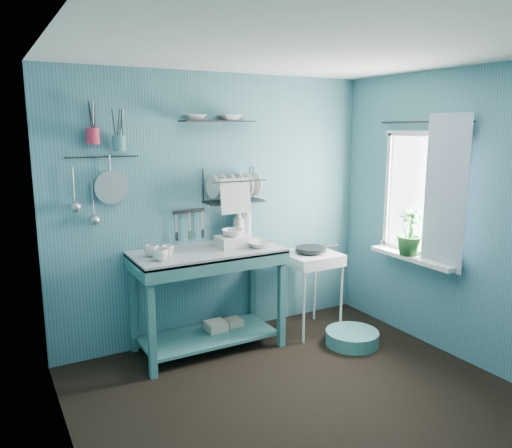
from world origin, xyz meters
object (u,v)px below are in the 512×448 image
mug_mid (168,251)px  dish_rack (234,185)px  frying_pan (311,249)px  mug_right (152,251)px  work_counter (208,300)px  utensil_cup_magenta (93,136)px  floor_basin (352,338)px  hotplate_stand (310,292)px  mug_left (160,255)px  soap_bottle (238,225)px  potted_plant (410,232)px  wash_tub (233,241)px  colander (111,188)px  water_bottle (247,224)px  utensil_cup_teal (119,143)px  storage_tin_small (234,329)px  storage_tin_large (216,333)px

mug_mid → dish_rack: dish_rack is taller
frying_pan → mug_right: bearing=176.1°
work_counter → utensil_cup_magenta: size_ratio=10.20×
floor_basin → hotplate_stand: bearing=108.6°
mug_left → soap_bottle: bearing=21.8°
work_counter → floor_basin: bearing=-31.8°
floor_basin → potted_plant: bearing=-13.8°
frying_pan → floor_basin: 0.92m
mug_left → mug_mid: size_ratio=1.23×
work_counter → potted_plant: (1.75, -0.71, 0.58)m
wash_tub → colander: 1.16m
colander → mug_left: bearing=-57.1°
work_counter → floor_basin: size_ratio=2.68×
water_bottle → utensil_cup_teal: bearing=179.9°
work_counter → frying_pan: work_counter is taller
mug_right → wash_tub: 0.75m
colander → floor_basin: (1.96, -0.83, -1.44)m
work_counter → floor_basin: 1.40m
utensil_cup_magenta → utensil_cup_teal: size_ratio=1.00×
utensil_cup_teal → storage_tin_small: size_ratio=0.65×
wash_tub → work_counter: bearing=175.4°
mug_right → utensil_cup_teal: utensil_cup_teal is taller
frying_pan → storage_tin_large: frying_pan is taller
hotplate_stand → utensil_cup_magenta: utensil_cup_magenta is taller
mug_mid → utensil_cup_teal: size_ratio=0.77×
mug_mid → wash_tub: 0.63m
wash_tub → utensil_cup_magenta: size_ratio=2.15×
colander → potted_plant: colander is taller
mug_right → storage_tin_small: size_ratio=0.61×
mug_mid → utensil_cup_magenta: (-0.50, 0.28, 0.95)m
wash_tub → dish_rack: 0.53m
dish_rack → floor_basin: size_ratio=1.11×
floor_basin → mug_right: bearing=161.3°
storage_tin_large → dish_rack: bearing=24.8°
mug_right → utensil_cup_magenta: 1.05m
mug_left → mug_right: size_ratio=1.00×
work_counter → mug_left: bearing=-167.8°
wash_tub → hotplate_stand: size_ratio=0.35×
potted_plant → floor_basin: 1.13m
work_counter → frying_pan: (1.05, -0.11, 0.37)m
colander → utensil_cup_magenta: bearing=-167.2°
mug_right → utensil_cup_magenta: (-0.38, 0.22, 0.95)m
mug_mid → wash_tub: (0.63, 0.04, 0.00)m
floor_basin → wash_tub: bearing=149.8°
hotplate_stand → dish_rack: bearing=152.7°
dish_rack → frying_pan: bearing=-19.0°
soap_bottle → utensil_cup_teal: size_ratio=2.30×
soap_bottle → storage_tin_small: size_ratio=1.49×
work_counter → frying_pan: size_ratio=4.42×
frying_pan → soap_bottle: bearing=154.2°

